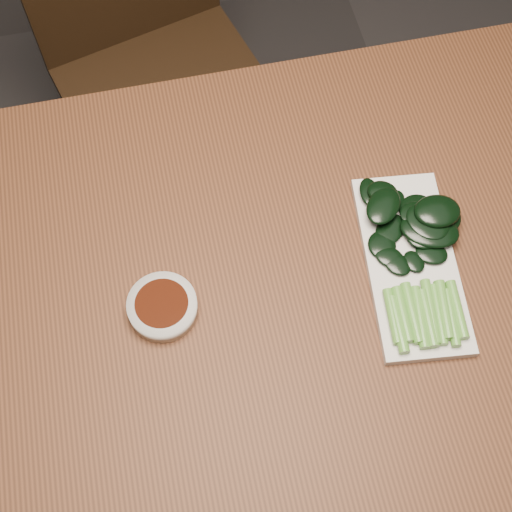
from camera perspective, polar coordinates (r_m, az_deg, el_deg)
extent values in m
plane|color=#2B2929|center=(1.69, 0.58, -13.26)|extent=(6.00, 6.00, 0.00)
cube|color=#4E2A16|center=(1.00, 0.96, -3.48)|extent=(1.40, 0.80, 0.04)
cube|color=black|center=(1.59, -6.94, 12.51)|extent=(0.51, 0.51, 0.04)
cylinder|color=black|center=(1.65, -9.14, 0.97)|extent=(0.04, 0.04, 0.41)
cylinder|color=black|center=(1.71, 1.77, 5.86)|extent=(0.04, 0.04, 0.41)
cylinder|color=black|center=(1.85, -13.54, 9.64)|extent=(0.04, 0.04, 0.41)
cylinder|color=black|center=(1.90, -3.46, 13.87)|extent=(0.04, 0.04, 0.41)
cylinder|color=silver|center=(0.97, -7.48, -4.08)|extent=(0.09, 0.09, 0.03)
cylinder|color=#3B1205|center=(0.96, -7.56, -3.80)|extent=(0.07, 0.07, 0.00)
cube|color=silver|center=(1.02, 12.26, -0.59)|extent=(0.15, 0.29, 0.01)
cylinder|color=#599B35|center=(0.96, 10.87, -4.76)|extent=(0.02, 0.08, 0.01)
cylinder|color=#599B35|center=(0.96, 11.29, -5.40)|extent=(0.02, 0.08, 0.01)
cylinder|color=#599B35|center=(0.97, 11.64, -4.60)|extent=(0.02, 0.08, 0.02)
cylinder|color=#599B35|center=(0.97, 12.37, -4.47)|extent=(0.02, 0.09, 0.01)
cylinder|color=#599B35|center=(0.97, 12.96, -4.79)|extent=(0.03, 0.09, 0.01)
cylinder|color=#599B35|center=(0.97, 13.57, -4.87)|extent=(0.02, 0.08, 0.02)
cylinder|color=#599B35|center=(0.98, 13.80, -4.36)|extent=(0.03, 0.09, 0.01)
cylinder|color=#599B35|center=(0.98, 14.38, -4.55)|extent=(0.03, 0.09, 0.01)
cylinder|color=#599B35|center=(0.98, 14.79, -4.20)|extent=(0.03, 0.08, 0.02)
cylinder|color=#599B35|center=(0.98, 15.34, -4.79)|extent=(0.03, 0.08, 0.01)
cylinder|color=#599B35|center=(0.99, 15.79, -4.16)|extent=(0.02, 0.08, 0.01)
ellipsoid|color=black|center=(1.04, 10.10, 5.06)|extent=(0.06, 0.05, 0.01)
ellipsoid|color=black|center=(1.02, 13.72, 2.03)|extent=(0.10, 0.09, 0.01)
ellipsoid|color=black|center=(1.05, 10.79, 4.37)|extent=(0.05, 0.05, 0.01)
ellipsoid|color=black|center=(1.02, 10.15, 3.98)|extent=(0.08, 0.08, 0.01)
ellipsoid|color=black|center=(1.02, 10.67, 2.11)|extent=(0.06, 0.07, 0.01)
ellipsoid|color=black|center=(1.03, 13.00, 3.20)|extent=(0.07, 0.06, 0.01)
ellipsoid|color=black|center=(1.01, 10.05, 0.88)|extent=(0.05, 0.05, 0.01)
ellipsoid|color=black|center=(1.04, 9.07, 5.07)|extent=(0.03, 0.05, 0.01)
ellipsoid|color=black|center=(1.05, 12.84, 3.59)|extent=(0.06, 0.06, 0.01)
ellipsoid|color=black|center=(1.04, 14.52, 2.98)|extent=(0.08, 0.07, 0.01)
ellipsoid|color=black|center=(1.04, 9.84, 4.25)|extent=(0.05, 0.06, 0.00)
ellipsoid|color=black|center=(1.03, 13.62, 2.28)|extent=(0.10, 0.09, 0.01)
ellipsoid|color=black|center=(1.02, 13.56, 2.71)|extent=(0.08, 0.08, 0.01)
ellipsoid|color=black|center=(1.03, 14.30, 3.50)|extent=(0.07, 0.06, 0.02)
ellipsoid|color=black|center=(1.04, 13.70, 2.63)|extent=(0.05, 0.05, 0.01)
ellipsoid|color=black|center=(1.01, 13.87, 0.23)|extent=(0.06, 0.05, 0.01)
ellipsoid|color=black|center=(1.00, 10.65, -0.06)|extent=(0.05, 0.05, 0.01)
ellipsoid|color=black|center=(1.00, 12.53, -0.43)|extent=(0.03, 0.04, 0.01)
ellipsoid|color=black|center=(1.00, 11.23, -0.59)|extent=(0.05, 0.05, 0.01)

